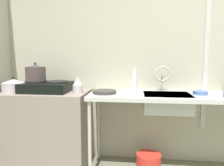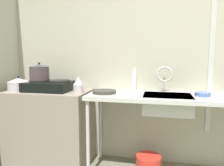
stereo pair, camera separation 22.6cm
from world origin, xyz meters
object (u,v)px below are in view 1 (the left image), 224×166
at_px(small_bowl_on_drainboard, 200,93).
at_px(bucket_on_floor, 149,162).
at_px(pot_on_left_burner, 36,73).
at_px(frying_pan, 104,92).
at_px(percolator, 78,85).
at_px(pot_beside_stove, 14,86).
at_px(faucet, 163,75).
at_px(sink_basin, 167,103).
at_px(bottle_by_sink, 134,82).
at_px(stove, 47,87).

bearing_deg(small_bowl_on_drainboard, bucket_on_floor, -177.62).
xyz_separation_m(pot_on_left_burner, frying_pan, (0.76, -0.03, -0.19)).
height_order(percolator, small_bowl_on_drainboard, percolator).
xyz_separation_m(pot_on_left_burner, pot_beside_stove, (-0.21, -0.08, -0.13)).
bearing_deg(small_bowl_on_drainboard, percolator, -177.08).
distance_m(percolator, faucet, 0.92).
height_order(sink_basin, bottle_by_sink, bottle_by_sink).
relative_size(percolator, bottle_by_sink, 0.64).
distance_m(stove, small_bowl_on_drainboard, 1.61).
xyz_separation_m(sink_basin, bottle_by_sink, (-0.33, 0.01, 0.21)).
xyz_separation_m(stove, sink_basin, (1.28, -0.01, -0.14)).
relative_size(frying_pan, bottle_by_sink, 0.94).
bearing_deg(bucket_on_floor, frying_pan, -177.45).
relative_size(sink_basin, bottle_by_sink, 1.76).
height_order(pot_on_left_burner, small_bowl_on_drainboard, pot_on_left_burner).
bearing_deg(stove, percolator, -8.51).
xyz_separation_m(pot_beside_stove, frying_pan, (0.97, 0.05, -0.06)).
bearing_deg(bottle_by_sink, stove, -179.97).
height_order(pot_on_left_burner, bucket_on_floor, pot_on_left_burner).
bearing_deg(stove, pot_beside_stove, -166.64).
xyz_separation_m(pot_beside_stove, sink_basin, (1.62, 0.07, -0.16)).
xyz_separation_m(faucet, bucket_on_floor, (-0.14, -0.15, -0.93)).
relative_size(pot_on_left_burner, sink_basin, 0.46).
bearing_deg(bottle_by_sink, frying_pan, -173.97).
distance_m(faucet, frying_pan, 0.66).
distance_m(pot_beside_stove, bottle_by_sink, 1.29).
xyz_separation_m(percolator, small_bowl_on_drainboard, (1.25, 0.06, -0.07)).
distance_m(pot_on_left_burner, faucet, 1.38).
bearing_deg(pot_beside_stove, small_bowl_on_drainboard, 2.62).
xyz_separation_m(percolator, sink_basin, (0.92, 0.04, -0.17)).
distance_m(stove, frying_pan, 0.64).
relative_size(pot_beside_stove, bottle_by_sink, 0.89).
bearing_deg(sink_basin, bottle_by_sink, 178.11).
distance_m(bottle_by_sink, bucket_on_floor, 0.88).
bearing_deg(percolator, faucet, 12.52).
relative_size(percolator, sink_basin, 0.36).
xyz_separation_m(sink_basin, faucet, (-0.03, 0.15, 0.27)).
xyz_separation_m(bottle_by_sink, bucket_on_floor, (0.16, -0.01, -0.87)).
bearing_deg(sink_basin, faucet, 101.17).
distance_m(pot_on_left_burner, pot_beside_stove, 0.26).
xyz_separation_m(stove, percolator, (0.36, -0.05, 0.03)).
bearing_deg(percolator, pot_beside_stove, -177.92).
bearing_deg(faucet, pot_beside_stove, -172.00).
height_order(pot_beside_stove, small_bowl_on_drainboard, pot_beside_stove).
height_order(stove, bucket_on_floor, stove).
bearing_deg(pot_on_left_burner, pot_beside_stove, -159.64).
bearing_deg(pot_beside_stove, frying_pan, 2.78).
bearing_deg(bucket_on_floor, faucet, 47.52).
bearing_deg(small_bowl_on_drainboard, bottle_by_sink, -179.20).
bearing_deg(frying_pan, bucket_on_floor, 2.55).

